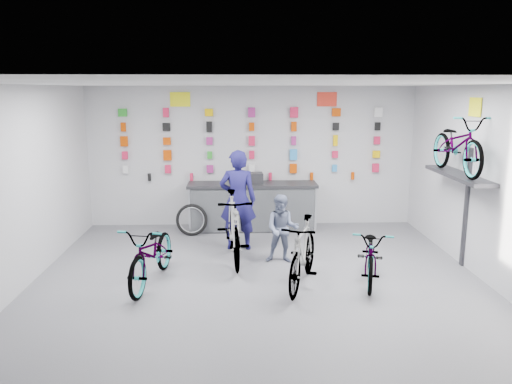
{
  "coord_description": "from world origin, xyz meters",
  "views": [
    {
      "loc": [
        -0.31,
        -6.7,
        2.92
      ],
      "look_at": [
        -0.0,
        1.4,
        1.25
      ],
      "focal_mm": 35.0,
      "sensor_mm": 36.0,
      "label": 1
    }
  ],
  "objects_px": {
    "bike_left": "(152,253)",
    "clerk": "(238,200)",
    "bike_right": "(371,254)",
    "counter": "(252,207)",
    "customer": "(282,229)",
    "bike_service": "(233,227)",
    "bike_center": "(303,253)"
  },
  "relations": [
    {
      "from": "bike_left",
      "to": "clerk",
      "type": "height_order",
      "value": "clerk"
    },
    {
      "from": "bike_left",
      "to": "bike_right",
      "type": "relative_size",
      "value": 1.1
    },
    {
      "from": "bike_left",
      "to": "clerk",
      "type": "bearing_deg",
      "value": 61.19
    },
    {
      "from": "bike_left",
      "to": "clerk",
      "type": "distance_m",
      "value": 2.17
    },
    {
      "from": "counter",
      "to": "customer",
      "type": "height_order",
      "value": "customer"
    },
    {
      "from": "bike_service",
      "to": "bike_center",
      "type": "bearing_deg",
      "value": -53.6
    },
    {
      "from": "counter",
      "to": "bike_service",
      "type": "xyz_separation_m",
      "value": [
        -0.39,
        -1.95,
        0.11
      ]
    },
    {
      "from": "bike_center",
      "to": "bike_right",
      "type": "relative_size",
      "value": 1.03
    },
    {
      "from": "bike_center",
      "to": "bike_service",
      "type": "relative_size",
      "value": 0.87
    },
    {
      "from": "counter",
      "to": "clerk",
      "type": "height_order",
      "value": "clerk"
    },
    {
      "from": "counter",
      "to": "bike_service",
      "type": "bearing_deg",
      "value": -101.22
    },
    {
      "from": "bike_center",
      "to": "bike_right",
      "type": "xyz_separation_m",
      "value": [
        1.09,
        0.16,
        -0.08
      ]
    },
    {
      "from": "bike_left",
      "to": "bike_center",
      "type": "distance_m",
      "value": 2.29
    },
    {
      "from": "counter",
      "to": "clerk",
      "type": "relative_size",
      "value": 1.45
    },
    {
      "from": "bike_center",
      "to": "bike_right",
      "type": "bearing_deg",
      "value": 27.79
    },
    {
      "from": "counter",
      "to": "bike_left",
      "type": "distance_m",
      "value": 3.36
    },
    {
      "from": "bike_right",
      "to": "customer",
      "type": "relative_size",
      "value": 1.41
    },
    {
      "from": "counter",
      "to": "bike_right",
      "type": "distance_m",
      "value": 3.45
    },
    {
      "from": "customer",
      "to": "counter",
      "type": "bearing_deg",
      "value": 110.83
    },
    {
      "from": "clerk",
      "to": "customer",
      "type": "height_order",
      "value": "clerk"
    },
    {
      "from": "bike_service",
      "to": "clerk",
      "type": "xyz_separation_m",
      "value": [
        0.08,
        0.67,
        0.33
      ]
    },
    {
      "from": "bike_service",
      "to": "counter",
      "type": "bearing_deg",
      "value": 73.71
    },
    {
      "from": "bike_right",
      "to": "bike_service",
      "type": "relative_size",
      "value": 0.84
    },
    {
      "from": "bike_left",
      "to": "bike_service",
      "type": "relative_size",
      "value": 0.93
    },
    {
      "from": "bike_right",
      "to": "bike_left",
      "type": "bearing_deg",
      "value": -165.93
    },
    {
      "from": "counter",
      "to": "bike_center",
      "type": "relative_size",
      "value": 1.56
    },
    {
      "from": "bike_right",
      "to": "customer",
      "type": "bearing_deg",
      "value": 159.46
    },
    {
      "from": "bike_service",
      "to": "customer",
      "type": "bearing_deg",
      "value": -12.7
    },
    {
      "from": "clerk",
      "to": "customer",
      "type": "bearing_deg",
      "value": 136.92
    },
    {
      "from": "bike_service",
      "to": "customer",
      "type": "height_order",
      "value": "bike_service"
    },
    {
      "from": "bike_center",
      "to": "customer",
      "type": "bearing_deg",
      "value": 120.59
    },
    {
      "from": "clerk",
      "to": "customer",
      "type": "xyz_separation_m",
      "value": [
        0.75,
        -0.79,
        -0.34
      ]
    }
  ]
}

